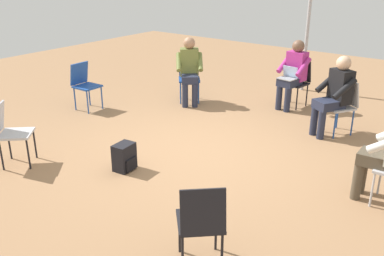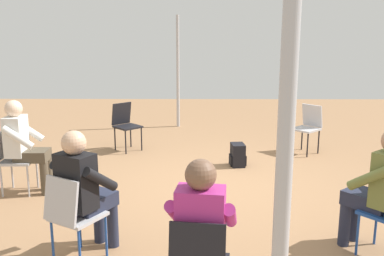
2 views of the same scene
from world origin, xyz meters
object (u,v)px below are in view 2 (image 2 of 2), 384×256
(person_in_white, at_px, (24,142))
(person_in_black, at_px, (84,186))
(chair_northeast, at_px, (125,123))
(chair_north, at_px, (12,156))
(person_in_olive, at_px, (379,184))
(backpack_near_laptop_user, at_px, (238,156))
(person_with_laptop, at_px, (202,228))
(chair_southeast, at_px, (308,125))
(chair_northwest, at_px, (72,213))

(person_in_white, relative_size, person_in_black, 1.00)
(chair_northeast, distance_m, chair_north, 2.42)
(person_in_olive, height_order, backpack_near_laptop_user, person_in_olive)
(person_in_olive, distance_m, backpack_near_laptop_user, 2.99)
(person_with_laptop, xyz_separation_m, person_in_white, (2.48, 2.28, 0.00))
(person_in_olive, bearing_deg, chair_southeast, 46.35)
(chair_north, xyz_separation_m, backpack_near_laptop_user, (1.19, -3.07, -0.34))
(chair_northeast, distance_m, chair_northwest, 3.93)
(chair_southeast, relative_size, chair_northeast, 1.00)
(chair_southeast, bearing_deg, person_in_black, 97.87)
(chair_northwest, distance_m, person_in_white, 2.12)
(person_in_white, xyz_separation_m, backpack_near_laptop_user, (1.18, -2.90, -0.54))
(person_in_black, bearing_deg, person_in_white, 156.53)
(chair_northeast, height_order, person_with_laptop, person_with_laptop)
(person_with_laptop, height_order, person_in_white, same)
(chair_north, bearing_deg, chair_northwest, 34.47)
(chair_northwest, height_order, chair_north, same)
(chair_north, relative_size, backpack_near_laptop_user, 2.36)
(person_with_laptop, relative_size, person_in_white, 1.00)
(person_in_olive, bearing_deg, person_in_white, 118.79)
(chair_southeast, distance_m, chair_north, 4.79)
(chair_southeast, distance_m, person_in_black, 4.70)
(chair_southeast, height_order, backpack_near_laptop_user, chair_southeast)
(chair_southeast, height_order, chair_northeast, same)
(chair_southeast, height_order, person_in_white, person_in_white)
(chair_north, bearing_deg, person_in_black, 38.55)
(chair_northwest, height_order, person_in_olive, person_in_olive)
(chair_north, height_order, backpack_near_laptop_user, chair_north)
(chair_southeast, relative_size, chair_north, 1.00)
(person_with_laptop, height_order, person_in_black, same)
(chair_northeast, height_order, person_in_olive, person_in_olive)
(person_in_black, bearing_deg, chair_southeast, 80.60)
(person_in_black, relative_size, person_in_olive, 1.00)
(chair_north, xyz_separation_m, person_with_laptop, (-2.48, -2.45, 0.20))
(chair_northwest, xyz_separation_m, person_in_black, (0.14, -0.08, 0.20))
(chair_northwest, height_order, person_with_laptop, person_with_laptop)
(chair_northwest, distance_m, backpack_near_laptop_user, 3.48)
(backpack_near_laptop_user, bearing_deg, person_with_laptop, 170.40)
(chair_northeast, bearing_deg, person_in_olive, 85.73)
(chair_northwest, height_order, person_in_black, person_in_black)
(chair_northeast, bearing_deg, chair_north, 18.93)
(chair_north, bearing_deg, person_in_olive, 67.83)
(chair_north, relative_size, person_in_black, 0.69)
(person_with_laptop, xyz_separation_m, person_in_black, (0.84, 1.07, 0.00))
(chair_northwest, distance_m, person_in_black, 0.26)
(person_with_laptop, bearing_deg, chair_north, 142.27)
(chair_northeast, relative_size, person_in_black, 0.69)
(person_in_black, bearing_deg, person_in_olive, 31.90)
(person_with_laptop, bearing_deg, chair_northwest, 156.62)
(chair_northwest, height_order, backpack_near_laptop_user, chair_northwest)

